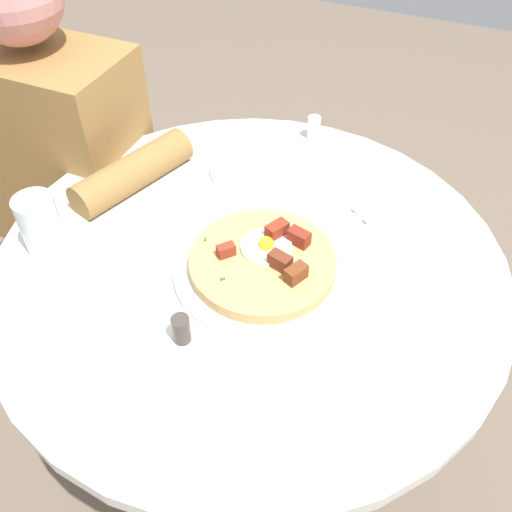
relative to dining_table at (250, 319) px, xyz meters
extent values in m
plane|color=#6B5B4C|center=(0.00, 0.00, -0.56)|extent=(6.00, 6.00, 0.00)
cylinder|color=silver|center=(0.00, 0.00, 0.16)|extent=(0.89, 0.89, 0.03)
cylinder|color=#333338|center=(0.00, 0.00, -0.21)|extent=(0.11, 0.11, 0.71)
cylinder|color=#333338|center=(0.00, 0.00, -0.55)|extent=(0.40, 0.40, 0.02)
cube|color=#2D2D33|center=(-0.56, 0.18, -0.34)|extent=(0.32, 0.28, 0.45)
cube|color=olive|center=(-0.56, 0.18, 0.13)|extent=(0.38, 0.22, 0.48)
cylinder|color=olive|center=(-0.29, 0.10, 0.21)|extent=(0.15, 0.27, 0.07)
cylinder|color=silver|center=(0.03, -0.02, 0.18)|extent=(0.30, 0.30, 0.01)
cylinder|color=tan|center=(0.03, -0.02, 0.20)|extent=(0.25, 0.25, 0.02)
cylinder|color=white|center=(0.03, 0.00, 0.21)|extent=(0.09, 0.09, 0.01)
sphere|color=yellow|center=(0.03, 0.00, 0.22)|extent=(0.03, 0.03, 0.03)
cube|color=brown|center=(0.10, -0.05, 0.22)|extent=(0.03, 0.04, 0.03)
cube|color=maroon|center=(-0.02, -0.04, 0.22)|extent=(0.03, 0.03, 0.02)
cube|color=maroon|center=(0.04, 0.03, 0.22)|extent=(0.04, 0.04, 0.03)
cube|color=maroon|center=(0.07, -0.03, 0.22)|extent=(0.04, 0.03, 0.03)
cube|color=maroon|center=(0.08, 0.03, 0.22)|extent=(0.04, 0.03, 0.03)
cube|color=#387F2D|center=(-0.01, -0.09, 0.21)|extent=(0.01, 0.01, 0.00)
cube|color=#387F2D|center=(-0.07, -0.02, 0.21)|extent=(0.01, 0.01, 0.00)
cube|color=#387F2D|center=(0.03, 0.00, 0.21)|extent=(0.01, 0.01, 0.00)
cylinder|color=white|center=(-0.10, 0.22, 0.18)|extent=(0.16, 0.16, 0.01)
cube|color=white|center=(0.20, 0.24, 0.18)|extent=(0.22, 0.22, 0.00)
cube|color=silver|center=(0.22, 0.23, 0.18)|extent=(0.12, 0.15, 0.00)
cube|color=silver|center=(0.19, 0.26, 0.18)|extent=(0.12, 0.15, 0.00)
cylinder|color=silver|center=(-0.33, -0.12, 0.23)|extent=(0.07, 0.07, 0.11)
cylinder|color=white|center=(-0.02, 0.39, 0.20)|extent=(0.03, 0.03, 0.05)
cylinder|color=#3F3833|center=(-0.02, -0.20, 0.20)|extent=(0.03, 0.03, 0.05)
camera|label=1|loc=(0.28, -0.62, 0.87)|focal=38.98mm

